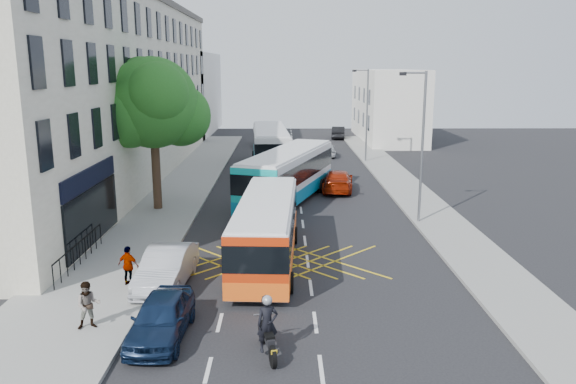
{
  "coord_description": "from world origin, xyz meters",
  "views": [
    {
      "loc": [
        -1.07,
        -17.36,
        8.38
      ],
      "look_at": [
        -0.82,
        10.15,
        2.2
      ],
      "focal_mm": 35.0,
      "sensor_mm": 36.0,
      "label": 1
    }
  ],
  "objects_px": {
    "bus_near": "(267,229)",
    "red_hatchback": "(338,181)",
    "parked_car_silver": "(167,267)",
    "lamp_far": "(366,110)",
    "pedestrian_near": "(88,305)",
    "distant_car_grey": "(266,139)",
    "bus_mid": "(288,175)",
    "distant_car_silver": "(327,149)",
    "distant_car_dark": "(338,132)",
    "street_tree": "(152,104)",
    "pedestrian_far": "(129,266)",
    "bus_far": "(270,147)",
    "lamp_near": "(421,139)",
    "parked_car_blue": "(161,317)",
    "motorbike": "(267,327)"
  },
  "relations": [
    {
      "from": "bus_far",
      "to": "bus_near",
      "type": "bearing_deg",
      "value": -92.72
    },
    {
      "from": "street_tree",
      "to": "distant_car_grey",
      "type": "height_order",
      "value": "street_tree"
    },
    {
      "from": "distant_car_silver",
      "to": "distant_car_dark",
      "type": "xyz_separation_m",
      "value": [
        2.43,
        13.65,
        0.04
      ]
    },
    {
      "from": "bus_near",
      "to": "red_hatchback",
      "type": "relative_size",
      "value": 2.07
    },
    {
      "from": "parked_car_silver",
      "to": "lamp_near",
      "type": "bearing_deg",
      "value": 40.23
    },
    {
      "from": "parked_car_silver",
      "to": "distant_car_grey",
      "type": "distance_m",
      "value": 39.82
    },
    {
      "from": "street_tree",
      "to": "distant_car_dark",
      "type": "bearing_deg",
      "value": 67.68
    },
    {
      "from": "street_tree",
      "to": "pedestrian_far",
      "type": "bearing_deg",
      "value": -82.8
    },
    {
      "from": "motorbike",
      "to": "distant_car_silver",
      "type": "xyz_separation_m",
      "value": [
        4.61,
        37.6,
        -0.22
      ]
    },
    {
      "from": "bus_far",
      "to": "pedestrian_near",
      "type": "relative_size",
      "value": 7.7
    },
    {
      "from": "parked_car_silver",
      "to": "distant_car_dark",
      "type": "relative_size",
      "value": 1.06
    },
    {
      "from": "lamp_far",
      "to": "pedestrian_near",
      "type": "distance_m",
      "value": 35.52
    },
    {
      "from": "red_hatchback",
      "to": "street_tree",
      "type": "bearing_deg",
      "value": 32.38
    },
    {
      "from": "motorbike",
      "to": "red_hatchback",
      "type": "bearing_deg",
      "value": 65.56
    },
    {
      "from": "street_tree",
      "to": "pedestrian_far",
      "type": "distance_m",
      "value": 13.19
    },
    {
      "from": "distant_car_silver",
      "to": "pedestrian_far",
      "type": "xyz_separation_m",
      "value": [
        -10.07,
        -32.43,
        0.25
      ]
    },
    {
      "from": "distant_car_silver",
      "to": "lamp_near",
      "type": "bearing_deg",
      "value": 98.04
    },
    {
      "from": "street_tree",
      "to": "red_hatchback",
      "type": "distance_m",
      "value": 13.61
    },
    {
      "from": "red_hatchback",
      "to": "pedestrian_near",
      "type": "xyz_separation_m",
      "value": [
        -9.98,
        -20.97,
        0.22
      ]
    },
    {
      "from": "lamp_far",
      "to": "red_hatchback",
      "type": "relative_size",
      "value": 1.62
    },
    {
      "from": "parked_car_silver",
      "to": "pedestrian_near",
      "type": "distance_m",
      "value": 4.27
    },
    {
      "from": "lamp_near",
      "to": "bus_mid",
      "type": "height_order",
      "value": "lamp_near"
    },
    {
      "from": "pedestrian_near",
      "to": "distant_car_grey",
      "type": "bearing_deg",
      "value": 65.55
    },
    {
      "from": "distant_car_grey",
      "to": "distant_car_silver",
      "type": "relative_size",
      "value": 1.25
    },
    {
      "from": "parked_car_silver",
      "to": "lamp_far",
      "type": "bearing_deg",
      "value": 71.39
    },
    {
      "from": "lamp_near",
      "to": "bus_mid",
      "type": "bearing_deg",
      "value": 143.29
    },
    {
      "from": "lamp_near",
      "to": "pedestrian_near",
      "type": "height_order",
      "value": "lamp_near"
    },
    {
      "from": "bus_near",
      "to": "bus_far",
      "type": "distance_m",
      "value": 23.49
    },
    {
      "from": "red_hatchback",
      "to": "bus_near",
      "type": "bearing_deg",
      "value": 79.55
    },
    {
      "from": "lamp_far",
      "to": "distant_car_grey",
      "type": "relative_size",
      "value": 1.62
    },
    {
      "from": "lamp_near",
      "to": "lamp_far",
      "type": "bearing_deg",
      "value": 90.0
    },
    {
      "from": "street_tree",
      "to": "distant_car_silver",
      "type": "relative_size",
      "value": 2.23
    },
    {
      "from": "parked_car_silver",
      "to": "distant_car_grey",
      "type": "xyz_separation_m",
      "value": [
        2.71,
        39.73,
        -0.06
      ]
    },
    {
      "from": "red_hatchback",
      "to": "parked_car_blue",
      "type": "bearing_deg",
      "value": 77.27
    },
    {
      "from": "distant_car_dark",
      "to": "pedestrian_near",
      "type": "height_order",
      "value": "pedestrian_near"
    },
    {
      "from": "bus_mid",
      "to": "distant_car_silver",
      "type": "xyz_separation_m",
      "value": [
        3.84,
        18.25,
        -1.04
      ]
    },
    {
      "from": "distant_car_dark",
      "to": "pedestrian_near",
      "type": "xyz_separation_m",
      "value": [
        -12.8,
        -49.74,
        0.23
      ]
    },
    {
      "from": "bus_mid",
      "to": "bus_far",
      "type": "height_order",
      "value": "bus_far"
    },
    {
      "from": "parked_car_blue",
      "to": "distant_car_silver",
      "type": "xyz_separation_m",
      "value": [
        7.97,
        36.49,
        -0.02
      ]
    },
    {
      "from": "distant_car_dark",
      "to": "parked_car_blue",
      "type": "bearing_deg",
      "value": 84.4
    },
    {
      "from": "bus_far",
      "to": "parked_car_blue",
      "type": "height_order",
      "value": "bus_far"
    },
    {
      "from": "lamp_far",
      "to": "red_hatchback",
      "type": "height_order",
      "value": "lamp_far"
    },
    {
      "from": "lamp_far",
      "to": "distant_car_silver",
      "type": "distance_m",
      "value": 6.09
    },
    {
      "from": "parked_car_blue",
      "to": "pedestrian_far",
      "type": "distance_m",
      "value": 4.58
    },
    {
      "from": "lamp_near",
      "to": "parked_car_silver",
      "type": "xyz_separation_m",
      "value": [
        -11.8,
        -8.73,
        -3.87
      ]
    },
    {
      "from": "street_tree",
      "to": "bus_near",
      "type": "height_order",
      "value": "street_tree"
    },
    {
      "from": "distant_car_grey",
      "to": "bus_mid",
      "type": "bearing_deg",
      "value": -81.54
    },
    {
      "from": "bus_mid",
      "to": "distant_car_silver",
      "type": "distance_m",
      "value": 18.68
    },
    {
      "from": "distant_car_dark",
      "to": "distant_car_grey",
      "type": "bearing_deg",
      "value": 42.1
    },
    {
      "from": "distant_car_silver",
      "to": "parked_car_blue",
      "type": "bearing_deg",
      "value": 78.12
    }
  ]
}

